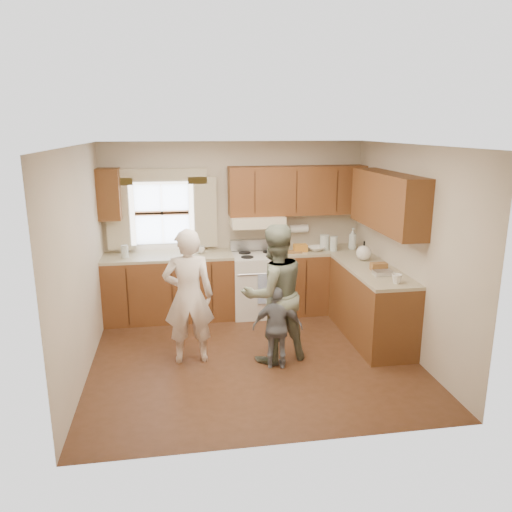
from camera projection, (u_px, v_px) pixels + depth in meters
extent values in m
plane|color=#442715|center=(253.00, 356.00, 6.03)|extent=(3.80, 3.80, 0.00)
plane|color=white|center=(253.00, 145.00, 5.41)|extent=(3.80, 3.80, 0.00)
plane|color=beige|center=(235.00, 227.00, 7.39)|extent=(3.80, 0.00, 3.80)
plane|color=beige|center=(286.00, 310.00, 4.05)|extent=(3.80, 0.00, 3.80)
plane|color=beige|center=(81.00, 263.00, 5.42)|extent=(0.00, 3.50, 3.50)
plane|color=beige|center=(408.00, 250.00, 6.01)|extent=(0.00, 3.50, 3.50)
cube|color=#4C2910|center=(169.00, 288.00, 7.15)|extent=(1.82, 0.60, 0.90)
cube|color=#4C2910|center=(323.00, 281.00, 7.50)|extent=(1.22, 0.60, 0.90)
cube|color=#472910|center=(371.00, 305.00, 6.48)|extent=(0.60, 1.65, 0.90)
cube|color=tan|center=(168.00, 257.00, 7.03)|extent=(1.82, 0.60, 0.04)
cube|color=tan|center=(324.00, 250.00, 7.39)|extent=(1.22, 0.60, 0.04)
cube|color=tan|center=(373.00, 270.00, 6.36)|extent=(0.60, 1.65, 0.04)
cube|color=#4C2910|center=(297.00, 190.00, 7.24)|extent=(2.00, 0.33, 0.70)
cube|color=#472910|center=(109.00, 194.00, 6.83)|extent=(0.30, 0.33, 0.70)
cube|color=#472910|center=(387.00, 201.00, 6.16)|extent=(0.33, 1.65, 0.70)
cube|color=beige|center=(257.00, 221.00, 7.19)|extent=(0.76, 0.45, 0.15)
cube|color=silver|center=(162.00, 213.00, 7.15)|extent=(0.90, 0.03, 0.90)
cube|color=#FEB64B|center=(120.00, 214.00, 7.01)|extent=(0.40, 0.05, 1.02)
cube|color=#FEB64B|center=(203.00, 212.00, 7.19)|extent=(0.40, 0.05, 1.02)
cube|color=#FEB64B|center=(160.00, 177.00, 6.97)|extent=(1.30, 0.05, 0.22)
cylinder|color=white|center=(299.00, 229.00, 7.45)|extent=(0.27, 0.12, 0.12)
imported|color=silver|center=(200.00, 250.00, 7.11)|extent=(0.16, 0.16, 0.10)
imported|color=silver|center=(353.00, 239.00, 7.34)|extent=(0.15, 0.15, 0.32)
imported|color=silver|center=(316.00, 249.00, 7.28)|extent=(0.29, 0.29, 0.06)
imported|color=silver|center=(397.00, 279.00, 5.74)|extent=(0.15, 0.15, 0.11)
cylinder|color=silver|center=(125.00, 252.00, 6.87)|extent=(0.10, 0.10, 0.18)
cube|color=olive|center=(294.00, 252.00, 7.18)|extent=(0.22, 0.16, 0.02)
cube|color=#C8812A|center=(300.00, 248.00, 7.23)|extent=(0.19, 0.13, 0.11)
cylinder|color=silver|center=(324.00, 242.00, 7.31)|extent=(0.14, 0.14, 0.22)
cylinder|color=silver|center=(334.00, 244.00, 7.25)|extent=(0.11, 0.11, 0.21)
sphere|color=silver|center=(364.00, 253.00, 6.74)|extent=(0.20, 0.20, 0.20)
cube|color=olive|center=(379.00, 266.00, 6.28)|extent=(0.20, 0.11, 0.09)
cube|color=silver|center=(383.00, 273.00, 6.08)|extent=(0.23, 0.16, 0.05)
cube|color=silver|center=(258.00, 284.00, 7.33)|extent=(0.76, 0.64, 0.90)
cube|color=#B7B7BC|center=(255.00, 245.00, 7.45)|extent=(0.76, 0.10, 0.16)
cylinder|color=#B7B7BC|center=(262.00, 274.00, 6.96)|extent=(0.68, 0.03, 0.03)
cube|color=#4C6DB3|center=(266.00, 289.00, 7.01)|extent=(0.22, 0.02, 0.42)
cylinder|color=black|center=(245.00, 253.00, 7.30)|extent=(0.18, 0.18, 0.01)
cylinder|color=black|center=(269.00, 252.00, 7.36)|extent=(0.18, 0.18, 0.01)
cylinder|color=black|center=(247.00, 257.00, 7.07)|extent=(0.18, 0.18, 0.01)
cylinder|color=black|center=(272.00, 256.00, 7.12)|extent=(0.18, 0.18, 0.01)
imported|color=white|center=(189.00, 296.00, 5.74)|extent=(0.59, 0.40, 1.60)
imported|color=#233B23|center=(274.00, 294.00, 5.77)|extent=(0.93, 0.80, 1.64)
imported|color=gray|center=(278.00, 327.00, 5.66)|extent=(0.61, 0.34, 0.97)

